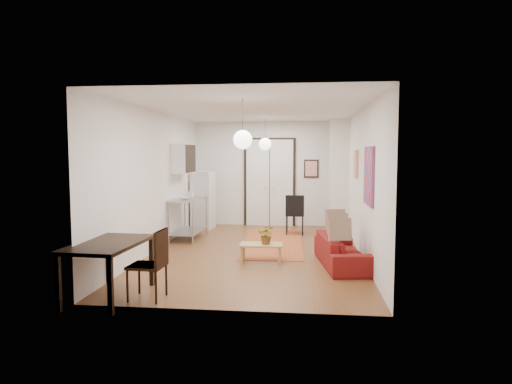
# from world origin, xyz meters

# --- Properties ---
(floor) EXTENTS (7.00, 7.00, 0.00)m
(floor) POSITION_xyz_m (0.00, 0.00, 0.00)
(floor) COLOR brown
(floor) RESTS_ON ground
(ceiling) EXTENTS (4.20, 7.00, 0.02)m
(ceiling) POSITION_xyz_m (0.00, 0.00, 2.90)
(ceiling) COLOR white
(ceiling) RESTS_ON wall_back
(wall_back) EXTENTS (4.20, 0.02, 2.90)m
(wall_back) POSITION_xyz_m (0.00, 3.50, 1.45)
(wall_back) COLOR silver
(wall_back) RESTS_ON floor
(wall_front) EXTENTS (4.20, 0.02, 2.90)m
(wall_front) POSITION_xyz_m (0.00, -3.50, 1.45)
(wall_front) COLOR silver
(wall_front) RESTS_ON floor
(wall_left) EXTENTS (0.02, 7.00, 2.90)m
(wall_left) POSITION_xyz_m (-2.10, 0.00, 1.45)
(wall_left) COLOR silver
(wall_left) RESTS_ON floor
(wall_right) EXTENTS (0.02, 7.00, 2.90)m
(wall_right) POSITION_xyz_m (2.10, 0.00, 1.45)
(wall_right) COLOR silver
(wall_right) RESTS_ON floor
(double_doors) EXTENTS (1.44, 0.06, 2.50)m
(double_doors) POSITION_xyz_m (0.00, 3.46, 1.20)
(double_doors) COLOR white
(double_doors) RESTS_ON wall_back
(stub_partition) EXTENTS (0.50, 0.10, 2.90)m
(stub_partition) POSITION_xyz_m (1.85, 2.55, 1.45)
(stub_partition) COLOR silver
(stub_partition) RESTS_ON floor
(wall_cabinet) EXTENTS (0.35, 1.00, 0.70)m
(wall_cabinet) POSITION_xyz_m (-1.92, 1.50, 1.90)
(wall_cabinet) COLOR white
(wall_cabinet) RESTS_ON wall_left
(painting_popart) EXTENTS (0.05, 1.00, 1.00)m
(painting_popart) POSITION_xyz_m (2.08, -1.25, 1.65)
(painting_popart) COLOR red
(painting_popart) RESTS_ON wall_right
(painting_abstract) EXTENTS (0.05, 0.50, 0.60)m
(painting_abstract) POSITION_xyz_m (2.08, 0.80, 1.80)
(painting_abstract) COLOR beige
(painting_abstract) RESTS_ON wall_right
(poster_back) EXTENTS (0.40, 0.03, 0.50)m
(poster_back) POSITION_xyz_m (1.15, 3.47, 1.60)
(poster_back) COLOR red
(poster_back) RESTS_ON wall_back
(print_left) EXTENTS (0.03, 0.44, 0.54)m
(print_left) POSITION_xyz_m (-2.07, 2.00, 1.95)
(print_left) COLOR #9D6641
(print_left) RESTS_ON wall_left
(pendant_back) EXTENTS (0.30, 0.30, 0.80)m
(pendant_back) POSITION_xyz_m (0.00, 2.00, 2.25)
(pendant_back) COLOR silver
(pendant_back) RESTS_ON ceiling
(pendant_front) EXTENTS (0.30, 0.30, 0.80)m
(pendant_front) POSITION_xyz_m (0.00, -2.00, 2.25)
(pendant_front) COLOR silver
(pendant_front) RESTS_ON ceiling
(kilim_rug) EXTENTS (1.44, 3.53, 0.01)m
(kilim_rug) POSITION_xyz_m (0.27, 0.99, 0.00)
(kilim_rug) COLOR #BC642F
(kilim_rug) RESTS_ON floor
(sofa) EXTENTS (0.99, 1.96, 0.55)m
(sofa) POSITION_xyz_m (1.67, -0.95, 0.27)
(sofa) COLOR maroon
(sofa) RESTS_ON floor
(coffee_table) EXTENTS (0.80, 0.46, 0.35)m
(coffee_table) POSITION_xyz_m (0.18, -0.85, 0.30)
(coffee_table) COLOR #A7854F
(coffee_table) RESTS_ON floor
(potted_plant) EXTENTS (0.27, 0.31, 0.34)m
(potted_plant) POSITION_xyz_m (0.28, -0.85, 0.52)
(potted_plant) COLOR #367032
(potted_plant) RESTS_ON coffee_table
(kitchen_counter) EXTENTS (0.69, 1.30, 0.97)m
(kitchen_counter) POSITION_xyz_m (-1.75, 1.25, 0.64)
(kitchen_counter) COLOR #A7A9AB
(kitchen_counter) RESTS_ON floor
(bowl) EXTENTS (0.24, 0.24, 0.06)m
(bowl) POSITION_xyz_m (-1.75, 0.95, 1.00)
(bowl) COLOR silver
(bowl) RESTS_ON kitchen_counter
(soap_bottle) EXTENTS (0.10, 0.10, 0.20)m
(soap_bottle) POSITION_xyz_m (-1.75, 1.50, 1.08)
(soap_bottle) COLOR teal
(soap_bottle) RESTS_ON kitchen_counter
(fridge) EXTENTS (0.61, 0.61, 1.54)m
(fridge) POSITION_xyz_m (-1.75, 2.81, 0.77)
(fridge) COLOR silver
(fridge) RESTS_ON floor
(dining_table) EXTENTS (0.90, 1.48, 0.79)m
(dining_table) POSITION_xyz_m (-1.75, -3.15, 0.71)
(dining_table) COLOR black
(dining_table) RESTS_ON floor
(dining_chair_near) EXTENTS (0.50, 0.68, 0.98)m
(dining_chair_near) POSITION_xyz_m (-1.20, -3.05, 0.57)
(dining_chair_near) COLOR #3C2613
(dining_chair_near) RESTS_ON floor
(dining_chair_far) EXTENTS (0.50, 0.68, 0.98)m
(dining_chair_far) POSITION_xyz_m (-1.20, -3.05, 0.57)
(dining_chair_far) COLOR #3C2613
(dining_chair_far) RESTS_ON floor
(black_side_chair) EXTENTS (0.46, 0.46, 1.00)m
(black_side_chair) POSITION_xyz_m (0.74, 2.29, 0.59)
(black_side_chair) COLOR black
(black_side_chair) RESTS_ON floor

